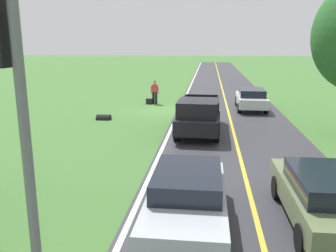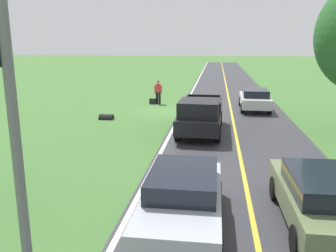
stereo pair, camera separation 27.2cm
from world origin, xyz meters
TOP-DOWN VIEW (x-y plane):
  - ground_plane at (0.00, 0.00)m, footprint 200.00×200.00m
  - road_surface at (-4.09, 0.00)m, footprint 6.83×120.00m
  - lane_edge_line at (-0.85, 0.00)m, footprint 0.16×117.60m
  - lane_centre_line at (-4.09, 0.00)m, footprint 0.14×117.60m
  - hitchhiker_walking at (1.18, -2.52)m, footprint 0.62×0.51m
  - suitcase_carried at (1.59, -2.41)m, footprint 0.47×0.23m
  - pickup_truck_passing at (-2.31, 5.88)m, footprint 2.22×5.46m
  - traffic_light_mast at (0.04, 18.32)m, footprint 0.61×0.32m
  - sedan_ahead_same_lane at (-2.32, 15.09)m, footprint 1.93×4.40m
  - sedan_mid_oncoming at (-5.71, 14.61)m, footprint 1.97×4.42m
  - sedan_near_oncoming at (-5.65, -1.12)m, footprint 1.99×4.43m
  - drainage_culvert at (3.36, 3.22)m, footprint 0.80×0.60m

SIDE VIEW (x-z plane):
  - ground_plane at x=0.00m, z-range 0.00..0.00m
  - drainage_culvert at x=3.36m, z-range -0.30..0.30m
  - road_surface at x=-4.09m, z-range 0.00..0.00m
  - lane_edge_line at x=-0.85m, z-range 0.00..0.01m
  - lane_centre_line at x=-4.09m, z-range 0.00..0.01m
  - suitcase_carried at x=1.59m, z-range 0.00..0.41m
  - sedan_ahead_same_lane at x=-2.32m, z-range 0.05..1.46m
  - sedan_mid_oncoming at x=-5.71m, z-range 0.05..1.46m
  - sedan_near_oncoming at x=-5.65m, z-range 0.05..1.46m
  - pickup_truck_passing at x=-2.31m, z-range 0.06..1.88m
  - hitchhiker_walking at x=1.18m, z-range 0.11..1.85m
  - traffic_light_mast at x=0.04m, z-range 0.95..6.15m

